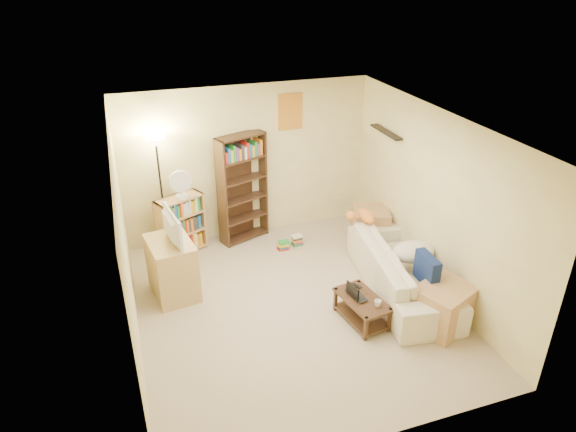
{
  "coord_description": "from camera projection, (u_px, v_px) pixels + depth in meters",
  "views": [
    {
      "loc": [
        -1.86,
        -5.27,
        4.2
      ],
      "look_at": [
        0.13,
        0.62,
        1.05
      ],
      "focal_mm": 32.0,
      "sensor_mm": 36.0,
      "label": 1
    }
  ],
  "objects": [
    {
      "name": "tv_remote",
      "position": [
        357.0,
        286.0,
        6.71
      ],
      "size": [
        0.1,
        0.14,
        0.02
      ],
      "primitive_type": "cube",
      "rotation": [
        0.0,
        0.0,
        0.46
      ],
      "color": "black",
      "rests_on": "coffee_table"
    },
    {
      "name": "side_table",
      "position": [
        370.0,
        227.0,
        8.24
      ],
      "size": [
        0.69,
        0.69,
        0.63
      ],
      "primitive_type": "cube",
      "rotation": [
        0.0,
        0.0,
        -0.31
      ],
      "color": "tan",
      "rests_on": "ground"
    },
    {
      "name": "television",
      "position": [
        167.0,
        228.0,
        6.7
      ],
      "size": [
        0.77,
        0.31,
        0.43
      ],
      "primitive_type": "imported",
      "rotation": [
        0.0,
        0.0,
        1.72
      ],
      "color": "black",
      "rests_on": "tv_stand"
    },
    {
      "name": "tv_stand",
      "position": [
        172.0,
        268.0,
        6.98
      ],
      "size": [
        0.66,
        0.84,
        0.82
      ],
      "primitive_type": "cube",
      "rotation": [
        0.0,
        0.0,
        0.15
      ],
      "color": "tan",
      "rests_on": "ground"
    },
    {
      "name": "coffee_table",
      "position": [
        362.0,
        307.0,
        6.54
      ],
      "size": [
        0.54,
        0.83,
        0.34
      ],
      "rotation": [
        0.0,
        0.0,
        0.16
      ],
      "color": "#452D1A",
      "rests_on": "ground"
    },
    {
      "name": "cream_blanket",
      "position": [
        414.0,
        252.0,
        7.05
      ],
      "size": [
        0.62,
        0.44,
        0.26
      ],
      "primitive_type": "ellipsoid",
      "color": "beige",
      "rests_on": "sofa"
    },
    {
      "name": "floor_lamp",
      "position": [
        158.0,
        162.0,
        7.54
      ],
      "size": [
        0.32,
        0.32,
        1.89
      ],
      "color": "black",
      "rests_on": "ground"
    },
    {
      "name": "laptop_screen",
      "position": [
        353.0,
        291.0,
        6.45
      ],
      "size": [
        0.05,
        0.25,
        0.17
      ],
      "primitive_type": "cube",
      "rotation": [
        0.0,
        0.0,
        0.16
      ],
      "color": "white",
      "rests_on": "laptop"
    },
    {
      "name": "end_cabinet",
      "position": [
        443.0,
        307.0,
        6.41
      ],
      "size": [
        0.86,
        0.8,
        0.57
      ],
      "primitive_type": "cube",
      "rotation": [
        0.0,
        0.0,
        0.4
      ],
      "color": "tan",
      "rests_on": "ground"
    },
    {
      "name": "tabby_cat",
      "position": [
        364.0,
        216.0,
        7.62
      ],
      "size": [
        0.53,
        0.25,
        0.18
      ],
      "color": "orange",
      "rests_on": "sofa"
    },
    {
      "name": "navy_pillow",
      "position": [
        427.0,
        270.0,
        6.53
      ],
      "size": [
        0.15,
        0.45,
        0.4
      ],
      "primitive_type": "cube",
      "rotation": [
        0.0,
        0.0,
        1.52
      ],
      "color": "navy",
      "rests_on": "sofa"
    },
    {
      "name": "mug",
      "position": [
        378.0,
        303.0,
        6.32
      ],
      "size": [
        0.15,
        0.15,
        0.08
      ],
      "primitive_type": "imported",
      "rotation": [
        0.0,
        0.0,
        0.39
      ],
      "color": "white",
      "rests_on": "coffee_table"
    },
    {
      "name": "short_bookshelf",
      "position": [
        181.0,
        225.0,
        7.97
      ],
      "size": [
        0.79,
        0.57,
        0.95
      ],
      "rotation": [
        0.0,
        0.0,
        0.43
      ],
      "color": "tan",
      "rests_on": "ground"
    },
    {
      "name": "sofa",
      "position": [
        402.0,
        270.0,
        7.08
      ],
      "size": [
        2.55,
        1.56,
        0.67
      ],
      "primitive_type": "imported",
      "rotation": [
        0.0,
        0.0,
        1.42
      ],
      "color": "beige",
      "rests_on": "ground"
    },
    {
      "name": "desk_fan",
      "position": [
        181.0,
        184.0,
        7.63
      ],
      "size": [
        0.34,
        0.19,
        0.45
      ],
      "color": "white",
      "rests_on": "short_bookshelf"
    },
    {
      "name": "tall_bookshelf",
      "position": [
        242.0,
        186.0,
        8.15
      ],
      "size": [
        0.85,
        0.53,
        1.78
      ],
      "rotation": [
        0.0,
        0.0,
        0.36
      ],
      "color": "#402B18",
      "rests_on": "ground"
    },
    {
      "name": "laptop",
      "position": [
        359.0,
        294.0,
        6.53
      ],
      "size": [
        0.41,
        0.33,
        0.03
      ],
      "primitive_type": "imported",
      "rotation": [
        0.0,
        0.0,
        1.73
      ],
      "color": "black",
      "rests_on": "coffee_table"
    },
    {
      "name": "book_stacks",
      "position": [
        291.0,
        243.0,
        8.27
      ],
      "size": [
        0.43,
        0.2,
        0.18
      ],
      "color": "red",
      "rests_on": "ground"
    },
    {
      "name": "room",
      "position": [
        294.0,
        197.0,
        6.16
      ],
      "size": [
        4.5,
        4.54,
        2.52
      ],
      "color": "#C8B696",
      "rests_on": "ground"
    }
  ]
}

